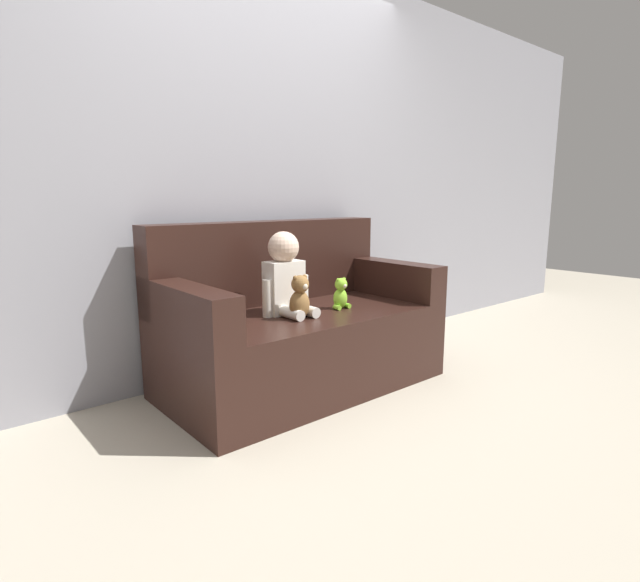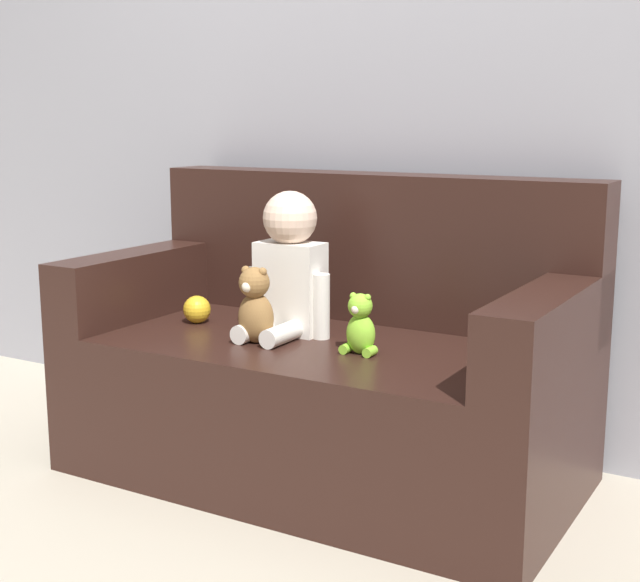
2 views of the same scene
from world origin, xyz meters
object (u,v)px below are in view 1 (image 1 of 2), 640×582
Objects in this scene: plush_toy_side at (341,294)px; toy_ball at (235,316)px; couch at (297,328)px; teddy_bear_brown at (300,297)px; person_baby at (285,276)px.

toy_ball is (-0.67, 0.08, -0.04)m from plush_toy_side.
couch reaches higher than teddy_bear_brown.
couch reaches higher than plush_toy_side.
person_baby is 0.36m from plush_toy_side.
teddy_bear_brown is at bearing -21.11° from toy_ball.
teddy_bear_brown reaches higher than toy_ball.
person_baby is 0.39m from toy_ball.
teddy_bear_brown is at bearing -123.80° from couch.
couch is 0.36m from teddy_bear_brown.
plush_toy_side is at bearing -6.71° from toy_ball.
couch is 0.36m from person_baby.
plush_toy_side is 1.96× the size of toy_ball.
toy_ball is (-0.47, -0.09, 0.17)m from couch.
toy_ball is (-0.35, -0.03, -0.17)m from person_baby.
person_baby reaches higher than plush_toy_side.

